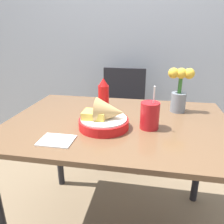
{
  "coord_description": "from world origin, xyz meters",
  "views": [
    {
      "loc": [
        0.16,
        -1.07,
        1.22
      ],
      "look_at": [
        -0.03,
        -0.03,
        0.82
      ],
      "focal_mm": 35.0,
      "sensor_mm": 36.0,
      "label": 1
    }
  ],
  "objects": [
    {
      "name": "ketchup_bottle",
      "position": [
        -0.1,
        0.11,
        0.86
      ],
      "size": [
        0.06,
        0.06,
        0.21
      ],
      "color": "red",
      "rests_on": "dining_table"
    },
    {
      "name": "flower_vase",
      "position": [
        0.33,
        0.21,
        0.9
      ],
      "size": [
        0.15,
        0.09,
        0.26
      ],
      "color": "gray",
      "rests_on": "dining_table"
    },
    {
      "name": "wall_window",
      "position": [
        0.0,
        1.25,
        1.3
      ],
      "size": [
        7.0,
        0.06,
        2.6
      ],
      "color": "#9EA8B7",
      "rests_on": "ground_plane"
    },
    {
      "name": "food_basket",
      "position": [
        -0.05,
        -0.1,
        0.82
      ],
      "size": [
        0.25,
        0.25,
        0.15
      ],
      "color": "red",
      "rests_on": "dining_table"
    },
    {
      "name": "chair_far_window",
      "position": [
        -0.09,
        0.88,
        0.52
      ],
      "size": [
        0.4,
        0.4,
        0.89
      ],
      "color": "black",
      "rests_on": "ground_plane"
    },
    {
      "name": "dining_table",
      "position": [
        0.0,
        0.0,
        0.66
      ],
      "size": [
        1.19,
        0.84,
        0.76
      ],
      "color": "brown",
      "rests_on": "ground_plane"
    },
    {
      "name": "drink_cup",
      "position": [
        0.16,
        -0.06,
        0.82
      ],
      "size": [
        0.09,
        0.09,
        0.22
      ],
      "color": "red",
      "rests_on": "dining_table"
    },
    {
      "name": "napkin",
      "position": [
        -0.23,
        -0.27,
        0.77
      ],
      "size": [
        0.15,
        0.12,
        0.01
      ],
      "color": "white",
      "rests_on": "dining_table"
    }
  ]
}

